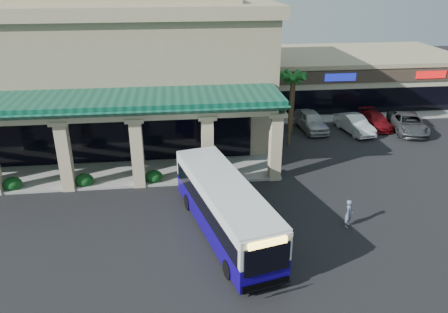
{
  "coord_description": "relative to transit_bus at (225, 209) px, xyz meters",
  "views": [
    {
      "loc": [
        -0.48,
        -20.92,
        13.27
      ],
      "look_at": [
        2.47,
        4.31,
        2.2
      ],
      "focal_mm": 35.0,
      "sensor_mm": 36.0,
      "label": 1
    }
  ],
  "objects": [
    {
      "name": "ground",
      "position": [
        -1.88,
        1.0,
        -1.51
      ],
      "size": [
        110.0,
        110.0,
        0.0
      ],
      "primitive_type": "plane",
      "color": "black"
    },
    {
      "name": "palm_0",
      "position": [
        6.62,
        12.0,
        1.79
      ],
      "size": [
        2.4,
        2.4,
        6.6
      ],
      "primitive_type": null,
      "color": "#185C1F",
      "rests_on": "ground"
    },
    {
      "name": "arcade",
      "position": [
        -9.88,
        7.8,
        1.34
      ],
      "size": [
        30.0,
        6.2,
        5.7
      ],
      "primitive_type": null,
      "color": "#0B4534",
      "rests_on": "ground"
    },
    {
      "name": "car_silver",
      "position": [
        9.49,
        15.37,
        -0.67
      ],
      "size": [
        2.25,
        5.0,
        1.67
      ],
      "primitive_type": "imported",
      "rotation": [
        0.0,
        0.0,
        0.06
      ],
      "color": "#B1B1B1",
      "rests_on": "ground"
    },
    {
      "name": "transit_bus",
      "position": [
        0.0,
        0.0,
        0.0
      ],
      "size": [
        5.01,
        11.09,
        3.02
      ],
      "primitive_type": null,
      "rotation": [
        0.0,
        0.0,
        0.24
      ],
      "color": "#11027B",
      "rests_on": "ground"
    },
    {
      "name": "pedestrian",
      "position": [
        6.89,
        -0.12,
        -0.7
      ],
      "size": [
        0.68,
        0.7,
        1.62
      ],
      "primitive_type": "imported",
      "rotation": [
        0.0,
        0.0,
        0.83
      ],
      "color": "slate",
      "rests_on": "ground"
    },
    {
      "name": "broadleaf_tree",
      "position": [
        5.62,
        20.0,
        0.9
      ],
      "size": [
        2.6,
        2.6,
        4.81
      ],
      "primitive_type": null,
      "color": "#0C3812",
      "rests_on": "ground"
    },
    {
      "name": "car_gray",
      "position": [
        17.78,
        13.94,
        -0.74
      ],
      "size": [
        3.66,
        5.97,
        1.54
      ],
      "primitive_type": "imported",
      "rotation": [
        0.0,
        0.0,
        -0.21
      ],
      "color": "#484B4F",
      "rests_on": "ground"
    },
    {
      "name": "strip_mall",
      "position": [
        16.12,
        25.0,
        0.94
      ],
      "size": [
        22.5,
        12.5,
        4.9
      ],
      "primitive_type": null,
      "color": "beige",
      "rests_on": "ground"
    },
    {
      "name": "main_building",
      "position": [
        -9.88,
        17.0,
        4.17
      ],
      "size": [
        30.8,
        14.8,
        11.35
      ],
      "primitive_type": null,
      "color": "tan",
      "rests_on": "ground"
    },
    {
      "name": "palm_1",
      "position": [
        7.62,
        15.0,
        1.39
      ],
      "size": [
        2.4,
        2.4,
        5.8
      ],
      "primitive_type": null,
      "color": "#185C1F",
      "rests_on": "ground"
    },
    {
      "name": "car_red",
      "position": [
        15.48,
        15.41,
        -0.87
      ],
      "size": [
        1.81,
        4.44,
        1.29
      ],
      "primitive_type": "imported",
      "rotation": [
        0.0,
        0.0,
        0.0
      ],
      "color": "maroon",
      "rests_on": "ground"
    },
    {
      "name": "car_white",
      "position": [
        13.04,
        14.28,
        -0.76
      ],
      "size": [
        2.34,
        4.77,
        1.51
      ],
      "primitive_type": "imported",
      "rotation": [
        0.0,
        0.0,
        0.17
      ],
      "color": "white",
      "rests_on": "ground"
    }
  ]
}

